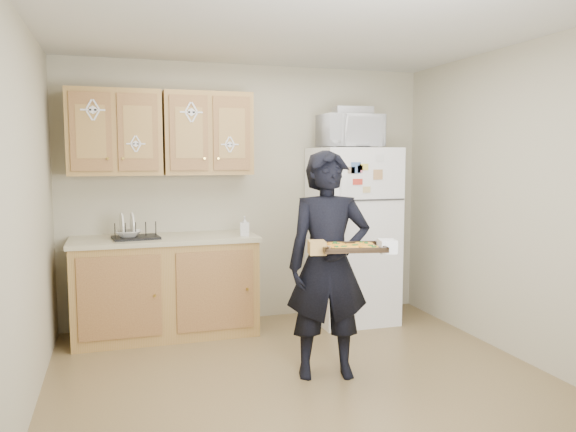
{
  "coord_description": "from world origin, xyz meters",
  "views": [
    {
      "loc": [
        -1.26,
        -3.6,
        1.61
      ],
      "look_at": [
        -0.01,
        0.45,
        1.17
      ],
      "focal_mm": 35.0,
      "sensor_mm": 36.0,
      "label": 1
    }
  ],
  "objects_px": {
    "refrigerator": "(352,235)",
    "person": "(328,265)",
    "baking_tray": "(352,248)",
    "microwave": "(350,131)",
    "dish_rack": "(136,230)"
  },
  "relations": [
    {
      "from": "refrigerator",
      "to": "baking_tray",
      "type": "height_order",
      "value": "refrigerator"
    },
    {
      "from": "refrigerator",
      "to": "person",
      "type": "relative_size",
      "value": 1.02
    },
    {
      "from": "refrigerator",
      "to": "baking_tray",
      "type": "distance_m",
      "value": 1.72
    },
    {
      "from": "baking_tray",
      "to": "microwave",
      "type": "relative_size",
      "value": 0.75
    },
    {
      "from": "person",
      "to": "refrigerator",
      "type": "bearing_deg",
      "value": 70.78
    },
    {
      "from": "dish_rack",
      "to": "microwave",
      "type": "bearing_deg",
      "value": -1.89
    },
    {
      "from": "dish_rack",
      "to": "baking_tray",
      "type": "bearing_deg",
      "value": -49.22
    },
    {
      "from": "refrigerator",
      "to": "person",
      "type": "bearing_deg",
      "value": -120.33
    },
    {
      "from": "person",
      "to": "dish_rack",
      "type": "height_order",
      "value": "person"
    },
    {
      "from": "refrigerator",
      "to": "person",
      "type": "height_order",
      "value": "refrigerator"
    },
    {
      "from": "baking_tray",
      "to": "dish_rack",
      "type": "height_order",
      "value": "dish_rack"
    },
    {
      "from": "person",
      "to": "microwave",
      "type": "xyz_separation_m",
      "value": [
        0.69,
        1.22,
        1.03
      ]
    },
    {
      "from": "person",
      "to": "baking_tray",
      "type": "distance_m",
      "value": 0.34
    },
    {
      "from": "baking_tray",
      "to": "microwave",
      "type": "distance_m",
      "value": 1.85
    },
    {
      "from": "person",
      "to": "baking_tray",
      "type": "height_order",
      "value": "person"
    }
  ]
}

